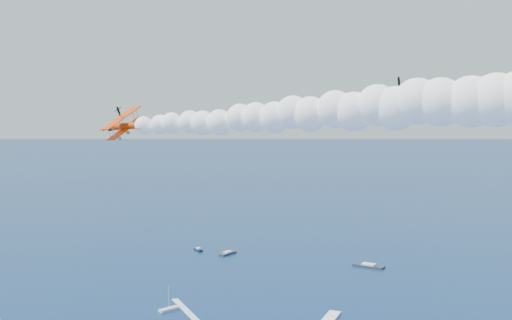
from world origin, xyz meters
The scene contains 3 objects.
biplane_lead centered at (24.70, 27.21, 60.80)m, with size 7.60×8.52×5.13m, color red, non-canonical shape.
biplane_trail centered at (-13.22, 18.66, 57.40)m, with size 7.11×7.98×4.81m, color #E23E04, non-canonical shape.
smoke_trail_trail centered at (18.36, 19.67, 59.82)m, with size 63.66×8.32×11.33m, color white, non-canonical shape.
Camera 1 is at (50.02, -51.08, 61.22)m, focal length 45.36 mm.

